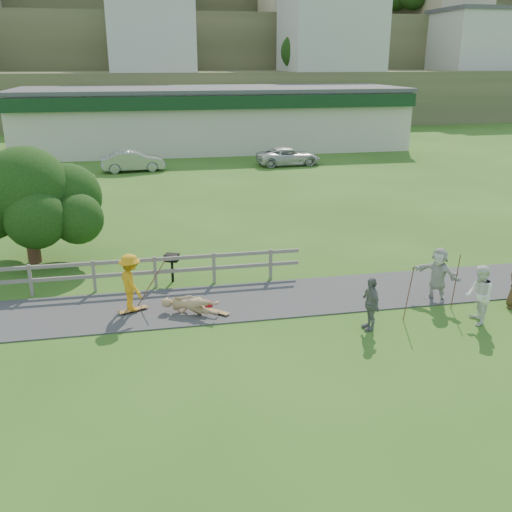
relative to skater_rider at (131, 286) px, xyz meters
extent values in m
plane|color=#305B1A|center=(2.76, -1.36, -0.89)|extent=(260.00, 260.00, 0.00)
cube|color=#3A393C|center=(2.76, 0.14, -0.87)|extent=(34.00, 3.00, 0.04)
cube|color=#646058|center=(-3.24, 1.94, -0.34)|extent=(0.10, 0.10, 1.10)
cube|color=#646058|center=(-1.24, 1.94, -0.34)|extent=(0.10, 0.10, 1.10)
cube|color=#646058|center=(0.76, 1.94, -0.34)|extent=(0.10, 0.10, 1.10)
cube|color=#646058|center=(2.76, 1.94, -0.34)|extent=(0.10, 0.10, 1.10)
cube|color=#646058|center=(4.76, 1.94, -0.34)|extent=(0.10, 0.10, 1.10)
cube|color=#646058|center=(-1.74, 1.94, 0.11)|extent=(15.00, 0.08, 0.12)
cube|color=#646058|center=(-1.74, 1.94, -0.34)|extent=(15.00, 0.08, 0.12)
cube|color=beige|center=(6.76, 33.64, 1.51)|extent=(32.00, 10.00, 4.80)
cube|color=#13361A|center=(6.76, 28.44, 3.31)|extent=(32.00, 0.60, 1.00)
cube|color=#4E4E53|center=(6.76, 33.64, 4.06)|extent=(32.50, 10.50, 0.30)
cube|color=#4B5130|center=(2.76, 53.64, 2.11)|extent=(220.00, 14.00, 6.00)
cube|color=beige|center=(2.76, 53.64, 8.61)|extent=(10.00, 9.00, 7.00)
cube|color=#4E4E53|center=(2.76, 53.64, 12.36)|extent=(10.40, 9.40, 0.50)
cube|color=#4B5130|center=(2.76, 66.64, 5.61)|extent=(220.00, 14.00, 13.00)
cube|color=#4B5130|center=(2.76, 79.64, 9.61)|extent=(220.00, 14.00, 21.00)
cube|color=#4B5130|center=(2.76, 92.64, 14.11)|extent=(220.00, 14.00, 30.00)
imported|color=orange|center=(0.00, 0.00, 0.00)|extent=(1.05, 1.31, 1.78)
imported|color=tan|center=(1.71, -0.52, -0.56)|extent=(1.19, 1.78, 0.65)
imported|color=white|center=(9.90, -2.73, 0.00)|extent=(0.88, 1.01, 1.78)
imported|color=slate|center=(6.67, -2.47, -0.10)|extent=(0.42, 0.94, 1.58)
imported|color=beige|center=(9.55, -0.95, 0.00)|extent=(1.36, 1.65, 1.77)
imported|color=#94979A|center=(-0.08, 23.71, -0.19)|extent=(4.40, 1.91, 1.41)
imported|color=silver|center=(11.05, 24.00, -0.25)|extent=(4.76, 2.44, 1.29)
sphere|color=#A10E1E|center=(2.31, -0.17, -0.76)|extent=(0.27, 0.27, 0.27)
cylinder|color=brown|center=(0.60, 0.40, 0.01)|extent=(0.03, 0.03, 1.79)
cylinder|color=brown|center=(7.99, -2.13, -0.03)|extent=(0.03, 0.03, 1.72)
cylinder|color=brown|center=(9.79, -1.61, -0.01)|extent=(0.03, 0.03, 1.77)
camera|label=1|loc=(0.58, -16.38, 6.47)|focal=40.00mm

